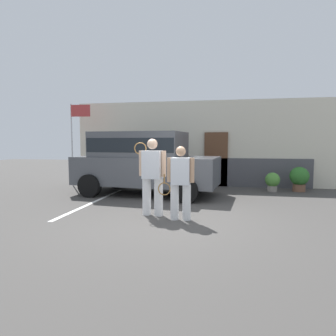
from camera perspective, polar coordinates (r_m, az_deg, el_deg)
The scene contains 9 objects.
ground_plane at distance 6.77m, azimuth 1.13°, elevation -9.82°, with size 40.00×40.00×0.00m, color #423F3D.
parking_stripe_0 at distance 8.96m, azimuth -13.86°, elevation -6.27°, with size 0.12×4.40×0.01m, color silver.
house_frontage at distance 12.05m, azimuth 5.89°, elevation 4.20°, with size 10.11×0.40×3.33m.
parked_suv at distance 9.85m, azimuth -4.67°, elevation 1.57°, with size 4.76×2.51×2.05m.
tennis_player_man at distance 7.03m, azimuth -3.00°, elevation -1.46°, with size 0.80×0.33×1.80m.
tennis_player_woman at distance 6.63m, azimuth 2.37°, elevation -2.70°, with size 0.87×0.26×1.64m.
potted_plant_by_porch at distance 11.09m, azimuth 19.24°, elevation -2.34°, with size 0.50×0.50×0.67m.
potted_plant_secondary at distance 11.43m, azimuth 23.68°, elevation -1.72°, with size 0.65×0.65×0.86m.
flag_pole at distance 12.31m, azimuth -17.11°, elevation 7.01°, with size 0.80×0.13×3.20m.
Camera 1 is at (1.16, -6.44, 1.73)m, focal length 32.08 mm.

